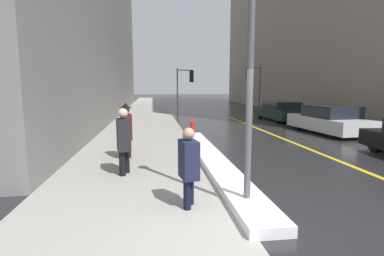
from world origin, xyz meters
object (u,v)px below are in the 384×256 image
parked_car_dark_green (281,111)px  fire_hydrant (192,129)px  traffic_light_near (186,81)px  traffic_light_far (252,79)px  pedestrian_trailing (124,138)px  pedestrian_in_glasses (189,164)px  parked_car_white (329,120)px  pedestrian_in_fedora (126,129)px  lamp_post (251,43)px

parked_car_dark_green → fire_hydrant: bearing=130.5°
traffic_light_near → fire_hydrant: 10.25m
traffic_light_far → fire_hydrant: size_ratio=5.58×
pedestrian_trailing → pedestrian_in_glasses: bearing=21.5°
parked_car_white → traffic_light_near: bearing=25.5°
pedestrian_in_glasses → pedestrian_in_fedora: size_ratio=0.86×
traffic_light_far → pedestrian_in_fedora: bearing=59.1°
pedestrian_in_glasses → parked_car_white: size_ratio=0.33×
traffic_light_far → pedestrian_trailing: (-9.16, -17.25, -1.90)m
pedestrian_in_glasses → parked_car_dark_green: pedestrian_in_glasses is taller
traffic_light_far → parked_car_white: 11.81m
pedestrian_trailing → parked_car_dark_green: 14.57m
parked_car_white → parked_car_dark_green: bearing=-5.7°
pedestrian_in_glasses → fire_hydrant: size_ratio=2.11×
traffic_light_near → pedestrian_trailing: traffic_light_near is taller
lamp_post → pedestrian_in_glasses: (-1.06, 0.14, -2.11)m
lamp_post → pedestrian_trailing: lamp_post is taller
pedestrian_in_glasses → traffic_light_far: bearing=148.8°
pedestrian_in_glasses → parked_car_dark_green: (7.78, 13.61, -0.24)m
traffic_light_near → traffic_light_far: bearing=15.8°
lamp_post → parked_car_white: 10.70m
pedestrian_in_glasses → parked_car_dark_green: 15.68m
lamp_post → traffic_light_far: lamp_post is taller
pedestrian_in_glasses → parked_car_white: pedestrian_in_glasses is taller
pedestrian_in_glasses → pedestrian_in_fedora: 4.16m
traffic_light_far → fire_hydrant: (-6.70, -11.78, -2.48)m
pedestrian_trailing → fire_hydrant: size_ratio=2.39×
traffic_light_near → fire_hydrant: traffic_light_near is taller
parked_car_white → traffic_light_far: bearing=-5.4°
traffic_light_near → parked_car_white: size_ratio=0.80×
traffic_light_near → parked_car_white: (5.74, -9.79, -1.96)m
parked_car_white → parked_car_dark_green: 5.69m
traffic_light_far → fire_hydrant: traffic_light_far is taller
pedestrian_in_fedora → parked_car_white: (9.12, 4.02, -0.33)m
pedestrian_trailing → pedestrian_in_fedora: pedestrian_in_fedora is taller
traffic_light_far → pedestrian_in_glasses: 21.12m
parked_car_white → parked_car_dark_green: size_ratio=0.95×
pedestrian_in_glasses → fire_hydrant: pedestrian_in_glasses is taller
traffic_light_near → parked_car_white: 11.52m
pedestrian_trailing → pedestrian_in_fedora: bearing=173.1°
traffic_light_near → parked_car_dark_green: bearing=-36.5°
pedestrian_in_glasses → pedestrian_trailing: 2.65m
pedestrian_in_fedora → parked_car_white: 9.98m
lamp_post → fire_hydrant: bearing=89.7°
lamp_post → fire_hydrant: (0.04, 7.88, -2.59)m
pedestrian_in_glasses → fire_hydrant: (1.10, 7.74, -0.48)m
lamp_post → traffic_light_far: bearing=71.1°
traffic_light_far → parked_car_white: bearing=89.1°
traffic_light_far → pedestrian_in_glasses: bearing=67.9°
traffic_light_near → pedestrian_in_glasses: 17.91m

